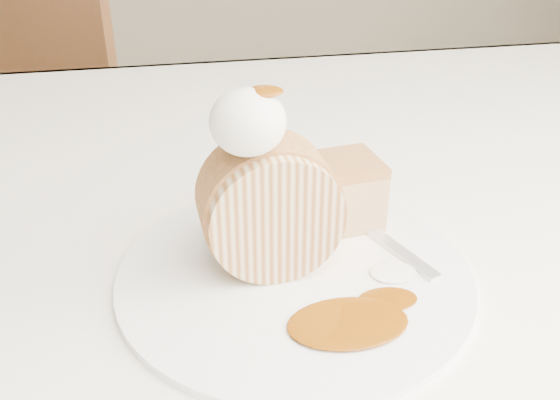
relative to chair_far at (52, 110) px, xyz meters
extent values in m
cube|color=white|center=(0.32, -0.88, 0.21)|extent=(1.40, 0.90, 0.04)
cube|color=white|center=(0.32, -0.44, 0.09)|extent=(1.40, 0.01, 0.28)
cylinder|color=brown|center=(0.94, -0.51, -0.17)|extent=(0.06, 0.06, 0.71)
cube|color=brown|center=(0.03, 0.08, -0.08)|extent=(0.55, 0.55, 0.04)
cube|color=brown|center=(-0.04, -0.10, 0.17)|extent=(0.42, 0.19, 0.45)
cylinder|color=brown|center=(0.27, 0.19, -0.31)|extent=(0.04, 0.04, 0.42)
cylinder|color=brown|center=(-0.08, 0.32, -0.31)|extent=(0.04, 0.04, 0.42)
cylinder|color=brown|center=(0.14, -0.16, -0.31)|extent=(0.04, 0.04, 0.42)
cylinder|color=brown|center=(0.96, -0.42, -0.32)|extent=(0.04, 0.04, 0.41)
cylinder|color=white|center=(0.36, -1.04, 0.23)|extent=(0.32, 0.32, 0.01)
cylinder|color=beige|center=(0.34, -1.02, 0.29)|extent=(0.11, 0.06, 0.11)
cube|color=#C07948|center=(0.41, -0.97, 0.26)|extent=(0.07, 0.07, 0.05)
ellipsoid|color=white|center=(0.32, -1.03, 0.36)|extent=(0.05, 0.05, 0.05)
ellipsoid|color=#703604|center=(0.33, -1.03, 0.39)|extent=(0.03, 0.02, 0.01)
cube|color=silver|center=(0.44, -1.01, 0.24)|extent=(0.08, 0.17, 0.00)
camera|label=1|loc=(0.27, -1.44, 0.53)|focal=40.00mm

